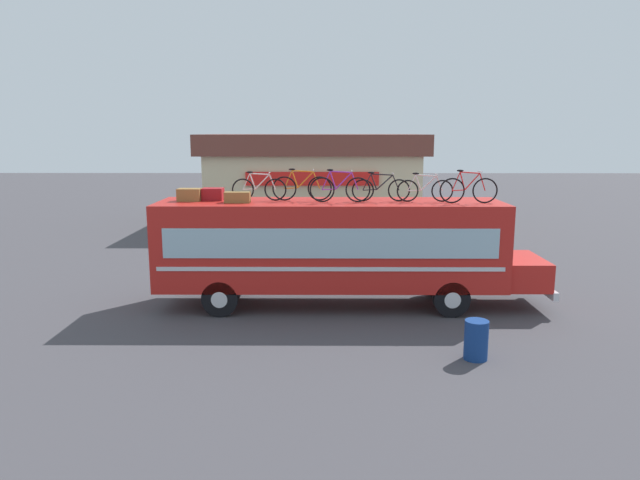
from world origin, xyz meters
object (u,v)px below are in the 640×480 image
rooftop_bicycle_6 (468,189)px  rooftop_bicycle_1 (259,188)px  rooftop_bicycle_3 (340,189)px  luggage_bag_3 (237,197)px  trash_bin (476,340)px  rooftop_bicycle_2 (302,187)px  luggage_bag_2 (213,194)px  bus (337,245)px  rooftop_bicycle_4 (381,189)px  luggage_bag_1 (189,195)px  rooftop_bicycle_5 (425,190)px

rooftop_bicycle_6 → rooftop_bicycle_1: bearing=174.3°
rooftop_bicycle_1 → rooftop_bicycle_3: size_ratio=0.92×
luggage_bag_3 → trash_bin: bearing=-33.3°
rooftop_bicycle_1 → rooftop_bicycle_2: rooftop_bicycle_2 is taller
luggage_bag_3 → rooftop_bicycle_3: size_ratio=0.42×
luggage_bag_2 → bus: bearing=-5.0°
rooftop_bicycle_4 → trash_bin: rooftop_bicycle_4 is taller
rooftop_bicycle_2 → rooftop_bicycle_1: bearing=-178.7°
luggage_bag_1 → luggage_bag_2: size_ratio=1.10×
luggage_bag_1 → rooftop_bicycle_1: (2.09, 0.09, 0.19)m
luggage_bag_3 → rooftop_bicycle_4: 4.27m
luggage_bag_1 → trash_bin: luggage_bag_1 is taller
luggage_bag_2 → rooftop_bicycle_1: rooftop_bicycle_1 is taller
rooftop_bicycle_3 → rooftop_bicycle_6: 3.74m
luggage_bag_1 → rooftop_bicycle_6: bearing=-3.7°
rooftop_bicycle_2 → rooftop_bicycle_5: 3.68m
rooftop_bicycle_6 → trash_bin: bearing=-99.1°
luggage_bag_1 → rooftop_bicycle_2: size_ratio=0.38×
luggage_bag_1 → rooftop_bicycle_3: rooftop_bicycle_3 is taller
luggage_bag_2 → rooftop_bicycle_3: 3.90m
luggage_bag_3 → rooftop_bicycle_2: size_ratio=0.42×
luggage_bag_2 → rooftop_bicycle_6: (7.60, -0.75, 0.22)m
bus → rooftop_bicycle_1: (-2.37, 0.20, 1.71)m
rooftop_bicycle_2 → rooftop_bicycle_4: (2.37, -0.18, -0.03)m
rooftop_bicycle_6 → trash_bin: 5.07m
luggage_bag_1 → rooftop_bicycle_3: bearing=-3.8°
luggage_bag_3 → rooftop_bicycle_3: rooftop_bicycle_3 is taller
rooftop_bicycle_3 → rooftop_bicycle_4: (1.23, 0.23, -0.04)m
rooftop_bicycle_1 → rooftop_bicycle_4: 3.67m
rooftop_bicycle_2 → luggage_bag_2: bearing=177.8°
bus → luggage_bag_1: size_ratio=17.10×
bus → rooftop_bicycle_5: bearing=-1.2°
rooftop_bicycle_2 → rooftop_bicycle_6: rooftop_bicycle_6 is taller
bus → rooftop_bicycle_6: bearing=-6.3°
rooftop_bicycle_4 → rooftop_bicycle_6: 2.55m
rooftop_bicycle_4 → rooftop_bicycle_6: (2.51, -0.47, 0.03)m
luggage_bag_2 → rooftop_bicycle_2: rooftop_bicycle_2 is taller
rooftop_bicycle_3 → bus: bearing=109.9°
luggage_bag_3 → rooftop_bicycle_1: bearing=41.1°
rooftop_bicycle_1 → rooftop_bicycle_3: bearing=-8.9°
rooftop_bicycle_2 → bus: bearing=-12.0°
trash_bin → rooftop_bicycle_4: bearing=113.2°
luggage_bag_2 → trash_bin: 8.89m
bus → rooftop_bicycle_3: size_ratio=6.52×
luggage_bag_2 → rooftop_bicycle_6: bearing=-5.7°
bus → rooftop_bicycle_6: size_ratio=6.92×
rooftop_bicycle_3 → rooftop_bicycle_6: size_ratio=1.06×
bus → rooftop_bicycle_6: 4.20m
bus → rooftop_bicycle_1: rooftop_bicycle_1 is taller
rooftop_bicycle_1 → rooftop_bicycle_3: rooftop_bicycle_3 is taller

